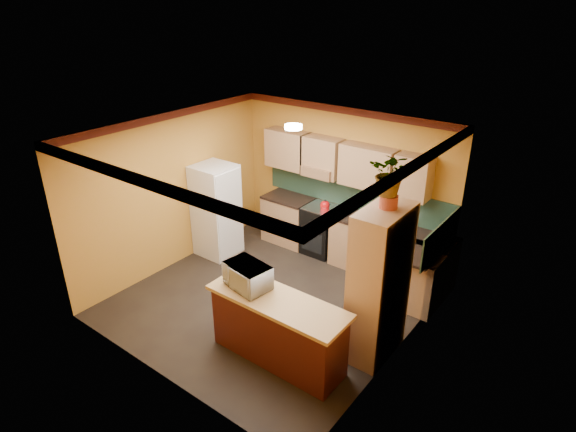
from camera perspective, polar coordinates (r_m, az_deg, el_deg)
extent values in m
plane|color=black|center=(7.72, -2.15, -9.94)|extent=(4.20, 4.20, 0.00)
cube|color=white|center=(6.56, -2.53, 9.80)|extent=(4.20, 4.20, 0.04)
cube|color=#BE8133|center=(8.62, 6.55, 3.98)|extent=(4.20, 0.04, 2.70)
cube|color=#BE8133|center=(5.78, -15.73, -8.10)|extent=(4.20, 0.04, 2.70)
cube|color=#BE8133|center=(8.42, -13.49, 2.90)|extent=(0.04, 4.20, 2.70)
cube|color=#BE8133|center=(6.08, 13.31, -6.06)|extent=(0.04, 4.20, 2.70)
cube|color=#1E382C|center=(8.56, 7.89, 2.55)|extent=(3.70, 0.02, 0.53)
cube|color=#1E382C|center=(7.32, 17.71, -2.48)|extent=(0.02, 1.40, 0.53)
cube|color=#A27055|center=(8.29, 6.68, 6.40)|extent=(3.10, 0.34, 0.70)
cylinder|color=white|center=(7.03, 0.64, 10.51)|extent=(0.26, 0.26, 0.06)
cube|color=#A27055|center=(8.59, 7.41, -2.84)|extent=(3.65, 0.60, 0.88)
cube|color=black|center=(8.38, 7.58, -0.05)|extent=(3.65, 0.62, 0.04)
cube|color=black|center=(8.86, 3.93, -1.63)|extent=(0.58, 0.58, 0.91)
cube|color=silver|center=(8.06, 12.35, -1.23)|extent=(0.48, 0.40, 0.03)
cube|color=#A27055|center=(7.64, 14.59, -7.27)|extent=(0.60, 0.80, 0.88)
cube|color=black|center=(7.42, 14.97, -4.25)|extent=(0.62, 0.80, 0.04)
cube|color=white|center=(8.76, -8.50, 0.65)|extent=(0.68, 0.66, 1.70)
cube|color=#A27055|center=(6.27, 10.73, -7.98)|extent=(0.48, 0.90, 2.10)
cylinder|color=#A13E27|center=(5.79, 11.84, 1.70)|extent=(0.22, 0.22, 0.16)
imported|color=#A27055|center=(5.66, 12.14, 4.94)|extent=(0.56, 0.50, 0.54)
cube|color=#441A0F|center=(6.39, -1.21, -13.50)|extent=(1.80, 0.55, 0.88)
cube|color=tan|center=(6.11, -1.25, -10.08)|extent=(1.90, 0.65, 0.05)
imported|color=white|center=(6.28, -4.86, -7.07)|extent=(0.65, 0.49, 0.33)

